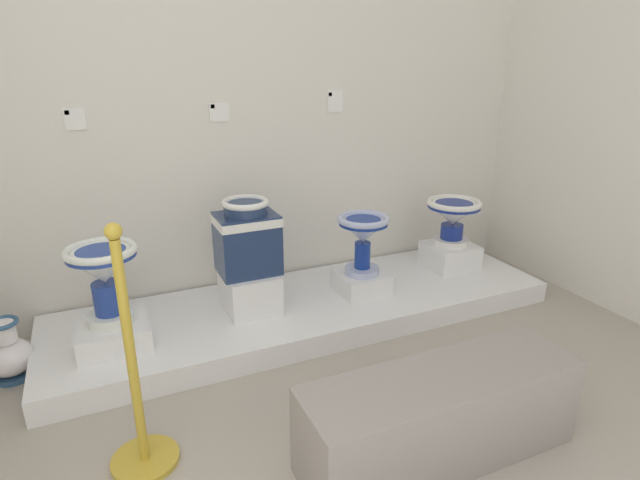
{
  "coord_description": "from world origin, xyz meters",
  "views": [
    {
      "loc": [
        0.71,
        -0.34,
        1.61
      ],
      "look_at": [
        1.97,
        2.43,
        0.53
      ],
      "focal_mm": 29.0,
      "sensor_mm": 36.0,
      "label": 1
    }
  ],
  "objects_px": {
    "antique_toilet_central_ornate": "(104,271)",
    "plinth_block_leftmost": "(450,255)",
    "antique_toilet_tall_cobalt": "(247,235)",
    "antique_toilet_slender_white": "(363,232)",
    "info_placard_second": "(219,112)",
    "stanchion_post_near_left": "(138,403)",
    "info_placard_third": "(335,101)",
    "plinth_block_tall_cobalt": "(250,290)",
    "plinth_block_central_ornate": "(113,333)",
    "antique_toilet_leftmost": "(453,214)",
    "museum_bench": "(440,416)",
    "plinth_block_slender_white": "(362,282)",
    "decorative_vase_corner": "(9,355)",
    "info_placard_first": "(75,119)"
  },
  "relations": [
    {
      "from": "info_placard_third",
      "to": "museum_bench",
      "type": "bearing_deg",
      "value": -102.08
    },
    {
      "from": "plinth_block_leftmost",
      "to": "decorative_vase_corner",
      "type": "height_order",
      "value": "decorative_vase_corner"
    },
    {
      "from": "decorative_vase_corner",
      "to": "stanchion_post_near_left",
      "type": "bearing_deg",
      "value": -58.43
    },
    {
      "from": "plinth_block_tall_cobalt",
      "to": "plinth_block_slender_white",
      "type": "height_order",
      "value": "plinth_block_tall_cobalt"
    },
    {
      "from": "plinth_block_leftmost",
      "to": "info_placard_first",
      "type": "xyz_separation_m",
      "value": [
        -2.38,
        0.4,
        1.06
      ]
    },
    {
      "from": "plinth_block_leftmost",
      "to": "info_placard_third",
      "type": "distance_m",
      "value": 1.4
    },
    {
      "from": "plinth_block_leftmost",
      "to": "stanchion_post_near_left",
      "type": "height_order",
      "value": "stanchion_post_near_left"
    },
    {
      "from": "plinth_block_leftmost",
      "to": "stanchion_post_near_left",
      "type": "relative_size",
      "value": 0.32
    },
    {
      "from": "info_placard_first",
      "to": "info_placard_second",
      "type": "height_order",
      "value": "info_placard_second"
    },
    {
      "from": "museum_bench",
      "to": "decorative_vase_corner",
      "type": "bearing_deg",
      "value": 140.83
    },
    {
      "from": "decorative_vase_corner",
      "to": "antique_toilet_central_ornate",
      "type": "bearing_deg",
      "value": -11.81
    },
    {
      "from": "antique_toilet_slender_white",
      "to": "info_placard_third",
      "type": "bearing_deg",
      "value": 85.88
    },
    {
      "from": "antique_toilet_leftmost",
      "to": "museum_bench",
      "type": "distance_m",
      "value": 1.87
    },
    {
      "from": "plinth_block_central_ornate",
      "to": "antique_toilet_central_ornate",
      "type": "xyz_separation_m",
      "value": [
        0.0,
        0.0,
        0.37
      ]
    },
    {
      "from": "antique_toilet_slender_white",
      "to": "plinth_block_central_ornate",
      "type": "bearing_deg",
      "value": -178.34
    },
    {
      "from": "plinth_block_slender_white",
      "to": "antique_toilet_leftmost",
      "type": "distance_m",
      "value": 0.87
    },
    {
      "from": "plinth_block_central_ornate",
      "to": "antique_toilet_tall_cobalt",
      "type": "xyz_separation_m",
      "value": [
        0.8,
        0.11,
        0.41
      ]
    },
    {
      "from": "antique_toilet_tall_cobalt",
      "to": "antique_toilet_slender_white",
      "type": "height_order",
      "value": "antique_toilet_tall_cobalt"
    },
    {
      "from": "antique_toilet_central_ornate",
      "to": "plinth_block_leftmost",
      "type": "relative_size",
      "value": 1.28
    },
    {
      "from": "plinth_block_tall_cobalt",
      "to": "plinth_block_central_ornate",
      "type": "bearing_deg",
      "value": -172.22
    },
    {
      "from": "antique_toilet_tall_cobalt",
      "to": "plinth_block_leftmost",
      "type": "bearing_deg",
      "value": 1.65
    },
    {
      "from": "plinth_block_tall_cobalt",
      "to": "info_placard_third",
      "type": "xyz_separation_m",
      "value": [
        0.78,
        0.44,
        1.07
      ]
    },
    {
      "from": "antique_toilet_central_ornate",
      "to": "plinth_block_leftmost",
      "type": "height_order",
      "value": "antique_toilet_central_ornate"
    },
    {
      "from": "antique_toilet_central_ornate",
      "to": "plinth_block_tall_cobalt",
      "type": "xyz_separation_m",
      "value": [
        0.8,
        0.11,
        -0.31
      ]
    },
    {
      "from": "plinth_block_leftmost",
      "to": "plinth_block_central_ornate",
      "type": "bearing_deg",
      "value": -176.25
    },
    {
      "from": "info_placard_third",
      "to": "antique_toilet_leftmost",
      "type": "bearing_deg",
      "value": -27.57
    },
    {
      "from": "antique_toilet_tall_cobalt",
      "to": "info_placard_second",
      "type": "distance_m",
      "value": 0.81
    },
    {
      "from": "antique_toilet_central_ornate",
      "to": "plinth_block_tall_cobalt",
      "type": "bearing_deg",
      "value": 7.78
    },
    {
      "from": "info_placard_second",
      "to": "plinth_block_slender_white",
      "type": "bearing_deg",
      "value": -33.75
    },
    {
      "from": "info_placard_second",
      "to": "stanchion_post_near_left",
      "type": "xyz_separation_m",
      "value": [
        -0.74,
        -1.36,
        -0.99
      ]
    },
    {
      "from": "plinth_block_tall_cobalt",
      "to": "plinth_block_leftmost",
      "type": "bearing_deg",
      "value": 1.65
    },
    {
      "from": "plinth_block_tall_cobalt",
      "to": "stanchion_post_near_left",
      "type": "xyz_separation_m",
      "value": [
        -0.75,
        -0.92,
        0.03
      ]
    },
    {
      "from": "plinth_block_slender_white",
      "to": "antique_toilet_tall_cobalt",
      "type": "bearing_deg",
      "value": 175.07
    },
    {
      "from": "antique_toilet_leftmost",
      "to": "info_placard_second",
      "type": "height_order",
      "value": "info_placard_second"
    },
    {
      "from": "plinth_block_leftmost",
      "to": "plinth_block_slender_white",
      "type": "bearing_deg",
      "value": -172.23
    },
    {
      "from": "plinth_block_tall_cobalt",
      "to": "antique_toilet_leftmost",
      "type": "relative_size",
      "value": 0.96
    },
    {
      "from": "antique_toilet_central_ornate",
      "to": "info_placard_second",
      "type": "height_order",
      "value": "info_placard_second"
    },
    {
      "from": "info_placard_third",
      "to": "stanchion_post_near_left",
      "type": "xyz_separation_m",
      "value": [
        -1.53,
        -1.36,
        -1.03
      ]
    },
    {
      "from": "antique_toilet_central_ornate",
      "to": "plinth_block_slender_white",
      "type": "xyz_separation_m",
      "value": [
        1.55,
        0.04,
        -0.37
      ]
    },
    {
      "from": "plinth_block_central_ornate",
      "to": "info_placard_third",
      "type": "height_order",
      "value": "info_placard_third"
    },
    {
      "from": "antique_toilet_tall_cobalt",
      "to": "decorative_vase_corner",
      "type": "distance_m",
      "value": 1.39
    },
    {
      "from": "plinth_block_tall_cobalt",
      "to": "decorative_vase_corner",
      "type": "xyz_separation_m",
      "value": [
        -1.31,
        -0.0,
        -0.12
      ]
    },
    {
      "from": "antique_toilet_central_ornate",
      "to": "info_placard_third",
      "type": "xyz_separation_m",
      "value": [
        1.58,
        0.55,
        0.76
      ]
    },
    {
      "from": "plinth_block_slender_white",
      "to": "info_placard_third",
      "type": "bearing_deg",
      "value": 85.88
    },
    {
      "from": "antique_toilet_central_ornate",
      "to": "antique_toilet_leftmost",
      "type": "distance_m",
      "value": 2.35
    },
    {
      "from": "plinth_block_central_ornate",
      "to": "antique_toilet_leftmost",
      "type": "bearing_deg",
      "value": 3.75
    },
    {
      "from": "plinth_block_central_ornate",
      "to": "plinth_block_slender_white",
      "type": "height_order",
      "value": "plinth_block_central_ornate"
    },
    {
      "from": "plinth_block_leftmost",
      "to": "decorative_vase_corner",
      "type": "relative_size",
      "value": 1.0
    },
    {
      "from": "info_placard_second",
      "to": "decorative_vase_corner",
      "type": "distance_m",
      "value": 1.79
    },
    {
      "from": "museum_bench",
      "to": "plinth_block_slender_white",
      "type": "bearing_deg",
      "value": 74.98
    }
  ]
}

